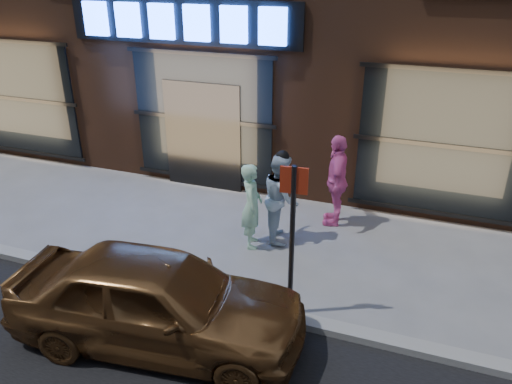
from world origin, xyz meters
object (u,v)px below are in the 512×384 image
at_px(gold_sedan, 157,300).
at_px(man_bowtie, 252,206).
at_px(passerby, 337,180).
at_px(man_cap, 281,198).
at_px(sign_post, 292,229).

bearing_deg(gold_sedan, man_bowtie, -12.61).
distance_m(man_bowtie, passerby, 1.85).
height_order(passerby, gold_sedan, passerby).
distance_m(man_cap, gold_sedan, 3.30).
distance_m(passerby, gold_sedan, 4.44).
relative_size(man_bowtie, sign_post, 0.67).
height_order(man_bowtie, gold_sedan, man_bowtie).
relative_size(man_cap, gold_sedan, 0.42).
bearing_deg(sign_post, man_cap, 105.06).
bearing_deg(passerby, man_bowtie, -50.76).
xyz_separation_m(man_bowtie, gold_sedan, (-0.30, -2.80, -0.12)).
bearing_deg(sign_post, man_bowtie, 120.57).
bearing_deg(man_cap, passerby, -59.55).
xyz_separation_m(man_cap, sign_post, (0.78, -2.05, 0.59)).
bearing_deg(man_bowtie, passerby, -63.41).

